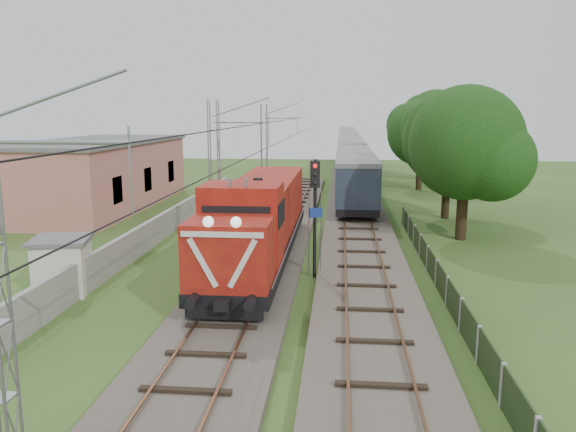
# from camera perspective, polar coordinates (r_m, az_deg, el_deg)

# --- Properties ---
(ground) EXTENTS (140.00, 140.00, 0.00)m
(ground) POSITION_cam_1_polar(r_m,az_deg,el_deg) (19.82, -6.36, -11.32)
(ground) COLOR #32501E
(ground) RESTS_ON ground
(track_main) EXTENTS (4.20, 70.00, 0.45)m
(track_main) POSITION_cam_1_polar(r_m,az_deg,el_deg) (26.28, -3.28, -5.31)
(track_main) COLOR #6B6054
(track_main) RESTS_ON ground
(track_side) EXTENTS (4.20, 80.00, 0.45)m
(track_side) POSITION_cam_1_polar(r_m,az_deg,el_deg) (38.68, 6.98, -0.22)
(track_side) COLOR #6B6054
(track_side) RESTS_ON ground
(catenary) EXTENTS (3.31, 70.00, 8.00)m
(catenary) POSITION_cam_1_polar(r_m,az_deg,el_deg) (30.93, -7.38, 4.32)
(catenary) COLOR gray
(catenary) RESTS_ON ground
(boundary_wall) EXTENTS (0.25, 40.00, 1.50)m
(boundary_wall) POSITION_cam_1_polar(r_m,az_deg,el_deg) (32.41, -13.38, -1.51)
(boundary_wall) COLOR #9E9E99
(boundary_wall) RESTS_ON ground
(station_building) EXTENTS (8.40, 20.40, 5.22)m
(station_building) POSITION_cam_1_polar(r_m,az_deg,el_deg) (46.27, -18.75, 4.13)
(station_building) COLOR #D07070
(station_building) RESTS_ON ground
(fence) EXTENTS (0.12, 32.00, 1.20)m
(fence) POSITION_cam_1_polar(r_m,az_deg,el_deg) (22.44, 15.89, -7.40)
(fence) COLOR black
(fence) RESTS_ON ground
(locomotive) EXTENTS (3.09, 17.62, 4.47)m
(locomotive) POSITION_cam_1_polar(r_m,az_deg,el_deg) (27.12, -2.89, -0.23)
(locomotive) COLOR black
(locomotive) RESTS_ON ground
(coach_rake) EXTENTS (2.99, 89.29, 3.46)m
(coach_rake) POSITION_cam_1_polar(r_m,az_deg,el_deg) (80.60, 6.23, 7.03)
(coach_rake) COLOR black
(coach_rake) RESTS_ON ground
(signal_post) EXTENTS (0.57, 0.46, 5.33)m
(signal_post) POSITION_cam_1_polar(r_m,az_deg,el_deg) (24.64, 2.76, 1.90)
(signal_post) COLOR black
(signal_post) RESTS_ON ground
(relay_hut) EXTENTS (2.71, 2.71, 2.33)m
(relay_hut) POSITION_cam_1_polar(r_m,az_deg,el_deg) (24.76, -21.94, -4.69)
(relay_hut) COLOR silver
(relay_hut) RESTS_ON ground
(tree_a) EXTENTS (6.86, 6.53, 8.89)m
(tree_a) POSITION_cam_1_polar(r_m,az_deg,el_deg) (33.64, 17.76, 6.96)
(tree_a) COLOR #312714
(tree_a) RESTS_ON ground
(tree_b) EXTENTS (6.70, 6.38, 8.69)m
(tree_b) POSITION_cam_1_polar(r_m,az_deg,el_deg) (40.26, 16.13, 7.38)
(tree_b) COLOR #312714
(tree_b) RESTS_ON ground
(tree_c) EXTENTS (6.63, 6.32, 8.60)m
(tree_c) POSITION_cam_1_polar(r_m,az_deg,el_deg) (54.75, 13.44, 8.18)
(tree_c) COLOR #312714
(tree_c) RESTS_ON ground
(tree_d) EXTENTS (7.48, 7.12, 9.69)m
(tree_d) POSITION_cam_1_polar(r_m,az_deg,el_deg) (62.29, 14.85, 9.00)
(tree_d) COLOR #312714
(tree_d) RESTS_ON ground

